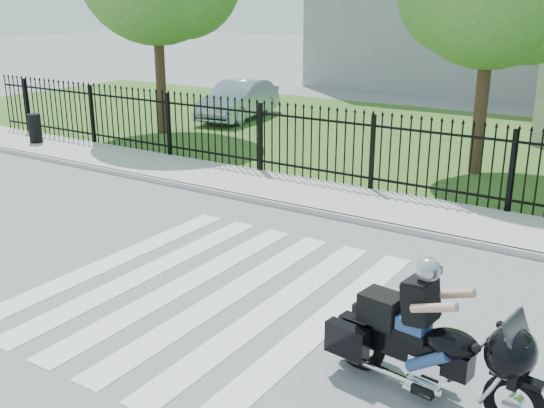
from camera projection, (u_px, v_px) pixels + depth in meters
The scene contains 9 objects.
ground at pixel (206, 290), 9.66m from camera, with size 120.00×120.00×0.00m, color slate.
crosswalk at pixel (206, 290), 9.66m from camera, with size 5.00×5.50×0.01m, color silver, non-canonical shape.
sidewalk at pixel (351, 202), 13.64m from camera, with size 40.00×2.00×0.12m, color #ADAAA3.
curb at pixel (329, 215), 12.84m from camera, with size 40.00×0.12×0.12m, color #ADAAA3.
grass_strip at pixel (453, 144), 19.26m from camera, with size 40.00×12.00×0.02m, color #31551D.
iron_fence at pixel (372, 154), 14.18m from camera, with size 26.00×0.04×1.80m.
motorcycle_rider at pixel (427, 339), 6.94m from camera, with size 2.51×1.01×1.67m.
parked_car at pixel (239, 100), 23.02m from camera, with size 1.45×4.16×1.37m, color #9AAFC1.
litter_bin at pixel (35, 128), 18.86m from camera, with size 0.38×0.38×0.85m, color black.
Camera 1 is at (5.61, -6.84, 4.23)m, focal length 42.00 mm.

